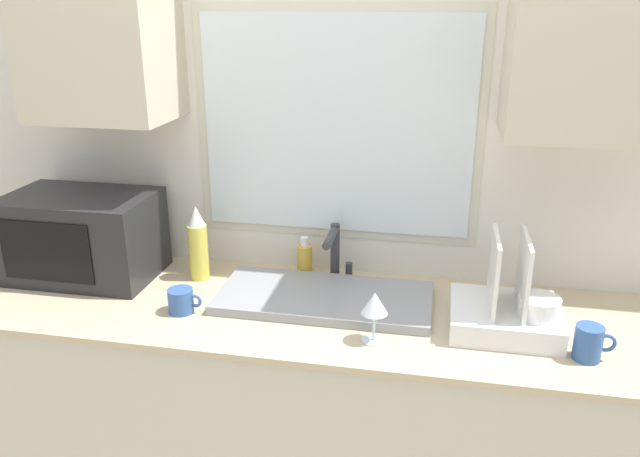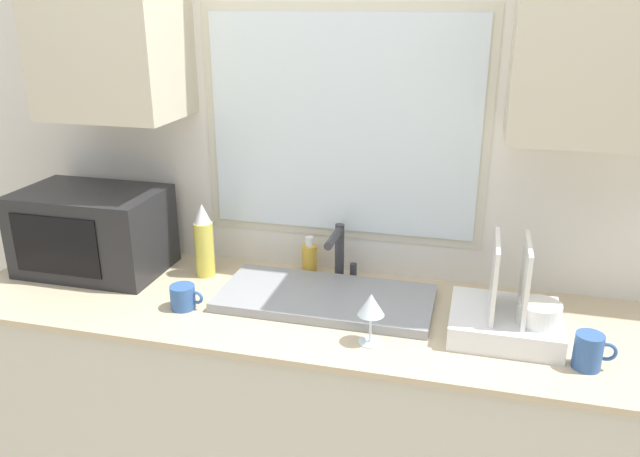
{
  "view_description": "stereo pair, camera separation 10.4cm",
  "coord_description": "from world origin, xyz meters",
  "px_view_note": "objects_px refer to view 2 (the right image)",
  "views": [
    {
      "loc": [
        0.35,
        -1.43,
        1.82
      ],
      "look_at": [
        0.01,
        0.28,
        1.18
      ],
      "focal_mm": 35.0,
      "sensor_mm": 36.0,
      "label": 1
    },
    {
      "loc": [
        0.45,
        -1.41,
        1.82
      ],
      "look_at": [
        0.01,
        0.28,
        1.18
      ],
      "focal_mm": 35.0,
      "sensor_mm": 36.0,
      "label": 2
    }
  ],
  "objects_px": {
    "dish_rack": "(509,316)",
    "soap_bottle": "(309,259)",
    "spray_bottle": "(204,241)",
    "microwave": "(93,231)",
    "wine_glass": "(371,307)",
    "mug_near_sink": "(183,297)",
    "faucet": "(339,249)"
  },
  "relations": [
    {
      "from": "dish_rack",
      "to": "mug_near_sink",
      "type": "bearing_deg",
      "value": -175.08
    },
    {
      "from": "faucet",
      "to": "spray_bottle",
      "type": "bearing_deg",
      "value": -172.27
    },
    {
      "from": "dish_rack",
      "to": "microwave",
      "type": "bearing_deg",
      "value": 175.3
    },
    {
      "from": "microwave",
      "to": "dish_rack",
      "type": "bearing_deg",
      "value": -4.7
    },
    {
      "from": "dish_rack",
      "to": "soap_bottle",
      "type": "height_order",
      "value": "dish_rack"
    },
    {
      "from": "mug_near_sink",
      "to": "wine_glass",
      "type": "relative_size",
      "value": 0.71
    },
    {
      "from": "microwave",
      "to": "mug_near_sink",
      "type": "distance_m",
      "value": 0.5
    },
    {
      "from": "dish_rack",
      "to": "mug_near_sink",
      "type": "height_order",
      "value": "dish_rack"
    },
    {
      "from": "microwave",
      "to": "soap_bottle",
      "type": "distance_m",
      "value": 0.78
    },
    {
      "from": "microwave",
      "to": "soap_bottle",
      "type": "relative_size",
      "value": 3.51
    },
    {
      "from": "soap_bottle",
      "to": "mug_near_sink",
      "type": "xyz_separation_m",
      "value": [
        -0.32,
        -0.35,
        -0.02
      ]
    },
    {
      "from": "microwave",
      "to": "wine_glass",
      "type": "xyz_separation_m",
      "value": [
        1.05,
        -0.26,
        -0.03
      ]
    },
    {
      "from": "wine_glass",
      "to": "dish_rack",
      "type": "bearing_deg",
      "value": 21.17
    },
    {
      "from": "spray_bottle",
      "to": "soap_bottle",
      "type": "xyz_separation_m",
      "value": [
        0.36,
        0.1,
        -0.07
      ]
    },
    {
      "from": "microwave",
      "to": "mug_near_sink",
      "type": "bearing_deg",
      "value": -24.6
    },
    {
      "from": "spray_bottle",
      "to": "soap_bottle",
      "type": "height_order",
      "value": "spray_bottle"
    },
    {
      "from": "microwave",
      "to": "wine_glass",
      "type": "distance_m",
      "value": 1.08
    },
    {
      "from": "soap_bottle",
      "to": "faucet",
      "type": "bearing_deg",
      "value": -16.42
    },
    {
      "from": "dish_rack",
      "to": "wine_glass",
      "type": "bearing_deg",
      "value": -158.83
    },
    {
      "from": "microwave",
      "to": "dish_rack",
      "type": "distance_m",
      "value": 1.44
    },
    {
      "from": "dish_rack",
      "to": "soap_bottle",
      "type": "distance_m",
      "value": 0.72
    },
    {
      "from": "soap_bottle",
      "to": "spray_bottle",
      "type": "bearing_deg",
      "value": -164.67
    },
    {
      "from": "dish_rack",
      "to": "spray_bottle",
      "type": "relative_size",
      "value": 1.18
    },
    {
      "from": "dish_rack",
      "to": "spray_bottle",
      "type": "bearing_deg",
      "value": 170.69
    },
    {
      "from": "dish_rack",
      "to": "mug_near_sink",
      "type": "xyz_separation_m",
      "value": [
        -0.99,
        -0.08,
        -0.02
      ]
    },
    {
      "from": "faucet",
      "to": "mug_near_sink",
      "type": "height_order",
      "value": "faucet"
    },
    {
      "from": "microwave",
      "to": "dish_rack",
      "type": "xyz_separation_m",
      "value": [
        1.43,
        -0.12,
        -0.08
      ]
    },
    {
      "from": "faucet",
      "to": "spray_bottle",
      "type": "xyz_separation_m",
      "value": [
        -0.47,
        -0.06,
        0.0
      ]
    },
    {
      "from": "spray_bottle",
      "to": "dish_rack",
      "type": "bearing_deg",
      "value": -9.31
    },
    {
      "from": "mug_near_sink",
      "to": "dish_rack",
      "type": "bearing_deg",
      "value": 4.92
    },
    {
      "from": "faucet",
      "to": "spray_bottle",
      "type": "distance_m",
      "value": 0.47
    },
    {
      "from": "dish_rack",
      "to": "soap_bottle",
      "type": "xyz_separation_m",
      "value": [
        -0.67,
        0.27,
        -0.0
      ]
    }
  ]
}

